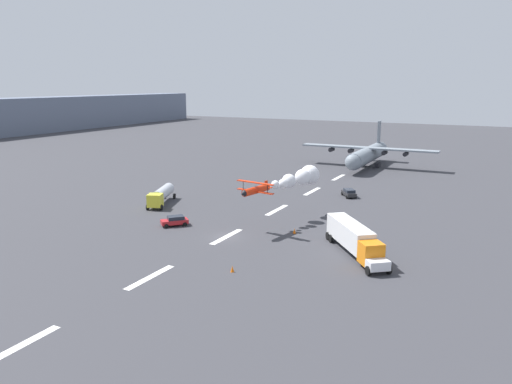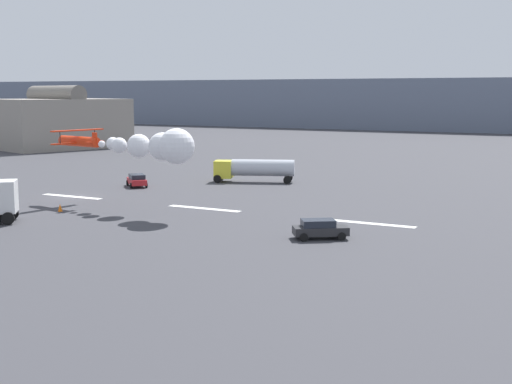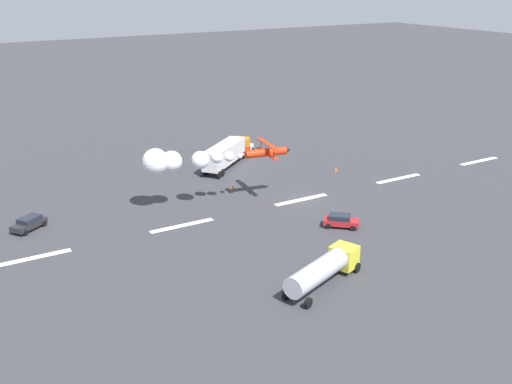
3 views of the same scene
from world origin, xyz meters
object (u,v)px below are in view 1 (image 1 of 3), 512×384
Objects in this scene: fuel_tanker_truck at (161,195)px; traffic_cone_far at (294,231)px; followme_car_yellow at (349,193)px; stunt_biplane_red at (298,178)px; traffic_cone_near at (232,269)px; cargo_transport_plane at (367,155)px; semi_truck_orange at (354,238)px; airport_staff_sedan at (175,221)px.

fuel_tanker_truck is 13.76× the size of traffic_cone_far.
stunt_biplane_red is at bearing 170.17° from followme_car_yellow.
stunt_biplane_red is 19.43m from followme_car_yellow.
followme_car_yellow reaches higher than traffic_cone_near.
stunt_biplane_red is 25.44× the size of traffic_cone_far.
cargo_transport_plane is 46.77× the size of traffic_cone_near.
cargo_transport_plane reaches higher than stunt_biplane_red.
semi_truck_orange reaches higher than fuel_tanker_truck.
followme_car_yellow is at bearing -53.26° from fuel_tanker_truck.
stunt_biplane_red is at bearing 5.76° from traffic_cone_near.
cargo_transport_plane is 53.37m from stunt_biplane_red.
traffic_cone_near is at bearing -176.10° from cargo_transport_plane.
followme_car_yellow and airport_staff_sedan have the same top height.
cargo_transport_plane is 1.84× the size of stunt_biplane_red.
semi_truck_orange is 17.65× the size of traffic_cone_near.
airport_staff_sedan is 5.60× the size of traffic_cone_far.
traffic_cone_far is at bearing -75.63° from airport_staff_sedan.
semi_truck_orange is 39.96m from fuel_tanker_truck.
traffic_cone_far is (17.33, -0.51, 0.00)m from traffic_cone_near.
cargo_transport_plane reaches higher than fuel_tanker_truck.
traffic_cone_far is at bearing -174.55° from cargo_transport_plane.
airport_staff_sedan is at bearing 104.37° from traffic_cone_far.
semi_truck_orange is at bearing -90.26° from airport_staff_sedan.
traffic_cone_far is (-61.85, -5.91, -2.99)m from cargo_transport_plane.
fuel_tanker_truck is 35.47m from followme_car_yellow.
airport_staff_sedan is at bearing 150.36° from followme_car_yellow.
stunt_biplane_red is 25.83m from fuel_tanker_truck.
traffic_cone_far is (-8.64, -3.13, -6.07)m from stunt_biplane_red.
traffic_cone_far is at bearing -160.06° from stunt_biplane_red.
stunt_biplane_red reaches higher than followme_car_yellow.
semi_truck_orange is at bearing -135.07° from stunt_biplane_red.
cargo_transport_plane is at bearing 2.98° from stunt_biplane_red.
semi_truck_orange is at bearing -162.24° from followme_car_yellow.
semi_truck_orange is 16.63m from traffic_cone_near.
semi_truck_orange is at bearing -105.19° from fuel_tanker_truck.
stunt_biplane_red reaches higher than fuel_tanker_truck.
stunt_biplane_red is 11.01m from traffic_cone_far.
fuel_tanker_truck is 2.46× the size of airport_staff_sedan.
semi_truck_orange reaches higher than traffic_cone_far.
stunt_biplane_red reaches higher than traffic_cone_far.
semi_truck_orange is at bearing -114.84° from traffic_cone_far.
followme_car_yellow is (31.68, 10.15, -1.32)m from semi_truck_orange.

